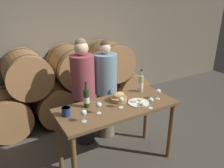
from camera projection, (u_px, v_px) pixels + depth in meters
ground_plane at (117, 162)px, 3.14m from camera, size 10.00×10.00×0.00m
stone_wall_back at (60, 31)px, 4.28m from camera, size 10.00×0.12×3.20m
barrel_stack at (73, 85)px, 4.20m from camera, size 3.17×0.82×1.40m
tasting_table at (117, 115)px, 2.86m from camera, size 1.56×0.67×0.92m
person_left at (84, 93)px, 3.32m from camera, size 0.36×0.36×1.69m
person_right at (106, 91)px, 3.52m from camera, size 0.37×0.37×1.62m
wine_bottle_red at (86, 98)px, 2.72m from camera, size 0.07×0.07×0.34m
wine_bottle_white at (141, 84)px, 3.17m from camera, size 0.07×0.07×0.34m
blue_crock at (66, 111)px, 2.54m from camera, size 0.11×0.11×0.10m
bread_basket at (118, 98)px, 2.91m from camera, size 0.23×0.23×0.13m
cheese_plate at (138, 103)px, 2.86m from camera, size 0.27×0.27×0.04m
wine_glass_far_left at (84, 113)px, 2.40m from camera, size 0.07×0.07×0.14m
wine_glass_left at (99, 105)px, 2.58m from camera, size 0.07×0.07×0.14m
wine_glass_center at (121, 100)px, 2.71m from camera, size 0.07×0.07×0.14m
wine_glass_right at (151, 101)px, 2.70m from camera, size 0.07×0.07×0.14m
wine_glass_far_right at (158, 92)px, 2.95m from camera, size 0.07×0.07×0.14m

